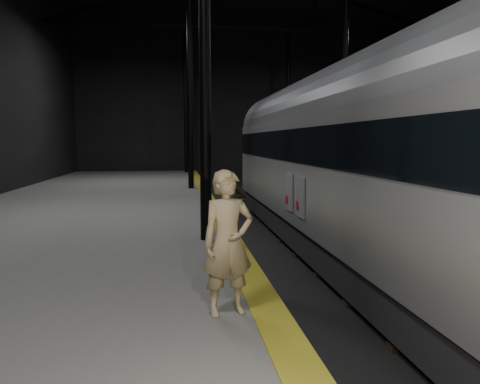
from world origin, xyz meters
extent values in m
plane|color=black|center=(0.00, 0.00, 0.00)|extent=(44.00, 44.00, 0.00)
cube|color=#575754|center=(-7.50, 0.00, 0.50)|extent=(9.00, 43.80, 1.00)
cube|color=olive|center=(-3.25, 0.00, 1.00)|extent=(0.50, 43.80, 0.01)
cube|color=#3F3328|center=(-0.72, 0.00, 0.17)|extent=(0.08, 43.00, 0.14)
cube|color=#3F3328|center=(0.72, 0.00, 0.17)|extent=(0.08, 43.00, 0.14)
cube|color=black|center=(0.00, 0.00, 0.06)|extent=(2.40, 42.00, 0.12)
cylinder|color=black|center=(-3.80, -4.00, 6.00)|extent=(0.26, 0.26, 10.00)
cylinder|color=black|center=(-3.80, 8.00, 6.00)|extent=(0.26, 0.26, 10.00)
cylinder|color=black|center=(3.80, 8.00, 6.00)|extent=(0.26, 0.26, 10.00)
cylinder|color=black|center=(-3.80, 20.00, 6.00)|extent=(0.26, 0.26, 10.00)
cylinder|color=black|center=(3.80, 20.00, 6.00)|extent=(0.26, 0.26, 10.00)
cube|color=black|center=(0.00, 14.00, 10.00)|extent=(23.60, 0.15, 0.18)
cube|color=#ADB1B6|center=(0.00, -2.46, 2.46)|extent=(2.80, 19.32, 2.90)
cube|color=black|center=(0.00, -2.46, 0.65)|extent=(2.56, 18.94, 0.82)
cube|color=black|center=(0.00, -2.46, 3.14)|extent=(2.86, 19.03, 0.87)
cylinder|color=slate|center=(0.00, -2.46, 3.91)|extent=(2.75, 19.13, 2.75)
cube|color=black|center=(0.00, 4.30, 0.29)|extent=(1.74, 2.13, 0.34)
cube|color=silver|center=(-1.43, -3.43, 1.88)|extent=(0.04, 0.72, 1.01)
cube|color=silver|center=(-1.43, -2.27, 1.88)|extent=(0.04, 0.72, 1.01)
cylinder|color=maroon|center=(-1.45, -3.26, 1.64)|extent=(0.03, 0.25, 0.25)
cylinder|color=maroon|center=(-1.45, -2.10, 1.64)|extent=(0.03, 0.25, 0.25)
imported|color=tan|center=(-3.80, -8.71, 1.94)|extent=(0.77, 0.60, 1.89)
camera|label=1|loc=(-4.43, -14.61, 3.25)|focal=35.00mm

